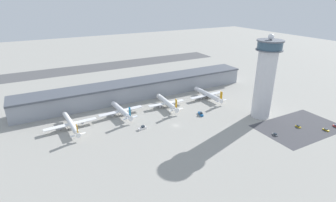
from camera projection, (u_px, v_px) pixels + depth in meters
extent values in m
plane|color=#9E9B93|center=(176.00, 126.00, 200.75)|extent=(1000.00, 1000.00, 0.00)
cube|color=#9399A3|center=(140.00, 89.00, 254.98)|extent=(226.47, 22.00, 15.18)
cube|color=#4C515B|center=(140.00, 81.00, 251.81)|extent=(226.47, 25.00, 1.60)
cube|color=#515154|center=(104.00, 66.00, 365.41)|extent=(339.71, 44.00, 0.01)
cylinder|color=silver|center=(264.00, 85.00, 206.44)|extent=(14.66, 14.66, 54.40)
cylinder|color=#565B66|center=(269.00, 50.00, 196.01)|extent=(19.92, 19.92, 0.80)
cylinder|color=#334C60|center=(270.00, 45.00, 194.73)|extent=(18.33, 18.33, 5.99)
cylinder|color=#565B66|center=(271.00, 41.00, 193.41)|extent=(19.92, 19.92, 1.00)
sphere|color=white|center=(271.00, 37.00, 192.39)|extent=(4.43, 4.43, 4.43)
cube|color=#424247|center=(299.00, 127.00, 198.39)|extent=(64.00, 40.00, 0.01)
cylinder|color=white|center=(71.00, 124.00, 194.36)|extent=(6.01, 34.04, 3.72)
cone|color=white|center=(65.00, 115.00, 208.94)|extent=(3.94, 3.59, 3.72)
cone|color=white|center=(78.00, 134.00, 179.33)|extent=(3.64, 4.68, 3.35)
cube|color=white|center=(71.00, 124.00, 195.13)|extent=(38.45, 6.99, 0.44)
cylinder|color=#A8A8B2|center=(59.00, 127.00, 192.39)|extent=(2.32, 4.22, 2.05)
cylinder|color=#A8A8B2|center=(82.00, 122.00, 200.30)|extent=(2.32, 4.22, 2.05)
cube|color=orange|center=(77.00, 129.00, 176.81)|extent=(0.49, 2.81, 5.95)
cube|color=white|center=(78.00, 135.00, 178.18)|extent=(10.53, 2.70, 0.24)
cylinder|color=black|center=(67.00, 119.00, 207.87)|extent=(0.28, 0.28, 2.51)
cylinder|color=black|center=(75.00, 126.00, 196.72)|extent=(0.28, 0.28, 2.51)
cylinder|color=black|center=(68.00, 128.00, 194.15)|extent=(0.28, 0.28, 2.51)
cylinder|color=white|center=(121.00, 110.00, 216.02)|extent=(6.34, 27.52, 4.30)
cone|color=white|center=(114.00, 104.00, 228.17)|extent=(4.58, 4.18, 4.30)
cone|color=white|center=(130.00, 117.00, 203.36)|extent=(4.25, 5.43, 3.87)
cube|color=white|center=(121.00, 111.00, 216.73)|extent=(37.83, 7.21, 0.44)
cylinder|color=#A8A8B2|center=(112.00, 114.00, 214.06)|extent=(2.71, 4.89, 2.36)
cylinder|color=#A8A8B2|center=(129.00, 110.00, 221.93)|extent=(2.71, 4.89, 2.36)
cube|color=#197FB2|center=(130.00, 111.00, 200.44)|extent=(0.51, 2.81, 6.88)
cube|color=white|center=(130.00, 118.00, 202.08)|extent=(12.15, 2.90, 0.24)
cylinder|color=black|center=(116.00, 109.00, 227.00)|extent=(0.28, 0.28, 2.47)
cylinder|color=black|center=(125.00, 113.00, 218.59)|extent=(0.28, 0.28, 2.47)
cylinder|color=black|center=(118.00, 115.00, 215.59)|extent=(0.28, 0.28, 2.47)
cylinder|color=white|center=(167.00, 103.00, 232.36)|extent=(5.76, 28.25, 4.53)
cone|color=white|center=(159.00, 97.00, 245.77)|extent=(4.70, 4.27, 4.53)
cone|color=white|center=(175.00, 109.00, 218.39)|extent=(4.31, 5.61, 4.07)
cube|color=white|center=(167.00, 103.00, 233.13)|extent=(33.77, 5.87, 0.44)
cylinder|color=#A8A8B2|center=(159.00, 106.00, 231.65)|extent=(2.71, 5.08, 2.49)
cylinder|color=#A8A8B2|center=(173.00, 103.00, 237.32)|extent=(2.71, 5.08, 2.49)
cube|color=orange|center=(176.00, 103.00, 215.26)|extent=(0.42, 2.81, 7.24)
cube|color=white|center=(176.00, 110.00, 216.98)|extent=(12.75, 2.55, 0.24)
cylinder|color=black|center=(161.00, 101.00, 244.31)|extent=(0.28, 0.28, 2.02)
cylinder|color=black|center=(170.00, 105.00, 234.68)|extent=(0.28, 0.28, 2.02)
cylinder|color=black|center=(164.00, 107.00, 232.13)|extent=(0.28, 0.28, 2.02)
cylinder|color=white|center=(208.00, 94.00, 251.45)|extent=(5.26, 30.99, 4.33)
cone|color=white|center=(197.00, 89.00, 265.39)|extent=(4.44, 4.02, 4.33)
cone|color=white|center=(220.00, 101.00, 236.99)|extent=(4.05, 5.31, 3.89)
cube|color=white|center=(207.00, 95.00, 252.23)|extent=(38.13, 5.54, 0.44)
cylinder|color=#A8A8B2|center=(200.00, 97.00, 249.83)|extent=(2.52, 4.83, 2.38)
cylinder|color=#A8A8B2|center=(213.00, 94.00, 257.22)|extent=(2.52, 4.83, 2.38)
cube|color=orange|center=(221.00, 95.00, 234.03)|extent=(0.38, 2.81, 6.92)
cube|color=white|center=(221.00, 101.00, 235.67)|extent=(12.17, 2.36, 0.24)
cylinder|color=black|center=(199.00, 93.00, 264.07)|extent=(0.28, 0.28, 2.02)
cylinder|color=black|center=(210.00, 97.00, 253.90)|extent=(0.28, 0.28, 2.02)
cylinder|color=black|center=(205.00, 98.00, 251.10)|extent=(0.28, 0.28, 2.02)
cube|color=black|center=(207.00, 97.00, 257.50)|extent=(4.57, 7.16, 0.12)
cube|color=#2D333D|center=(207.00, 96.00, 257.25)|extent=(5.13, 8.41, 1.44)
cube|color=#232D38|center=(207.00, 95.00, 257.24)|extent=(2.81, 3.02, 1.18)
cube|color=black|center=(142.00, 129.00, 195.39)|extent=(5.83, 3.12, 0.12)
cube|color=silver|center=(142.00, 128.00, 195.14)|extent=(6.89, 3.37, 1.46)
cube|color=#232D38|center=(143.00, 126.00, 195.00)|extent=(2.27, 2.40, 1.19)
cube|color=black|center=(201.00, 115.00, 218.65)|extent=(3.89, 6.73, 0.12)
cube|color=#195699|center=(201.00, 114.00, 218.41)|extent=(4.31, 7.92, 1.44)
cube|color=#232D38|center=(201.00, 113.00, 217.23)|extent=(2.61, 2.74, 1.18)
cube|color=black|center=(326.00, 130.00, 193.65)|extent=(1.80, 3.79, 0.12)
cube|color=gold|center=(326.00, 130.00, 193.53)|extent=(1.88, 4.50, 0.76)
cube|color=#232D38|center=(326.00, 129.00, 193.36)|extent=(1.63, 2.49, 0.62)
cube|color=black|center=(336.00, 127.00, 198.75)|extent=(1.91, 4.09, 0.12)
cube|color=red|center=(336.00, 126.00, 198.61)|extent=(2.02, 4.85, 0.87)
cube|color=#232D38|center=(336.00, 125.00, 198.40)|extent=(1.70, 2.70, 0.71)
cube|color=black|center=(275.00, 135.00, 187.11)|extent=(1.80, 3.55, 0.12)
cube|color=slate|center=(275.00, 135.00, 186.98)|extent=(1.90, 4.22, 0.82)
cube|color=#232D38|center=(275.00, 134.00, 186.61)|extent=(1.61, 2.35, 0.67)
cube|color=black|center=(298.00, 127.00, 198.35)|extent=(1.80, 3.52, 0.12)
cube|color=gold|center=(298.00, 127.00, 198.22)|extent=(1.89, 4.18, 0.83)
cube|color=#232D38|center=(298.00, 126.00, 198.02)|extent=(1.62, 2.32, 0.68)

